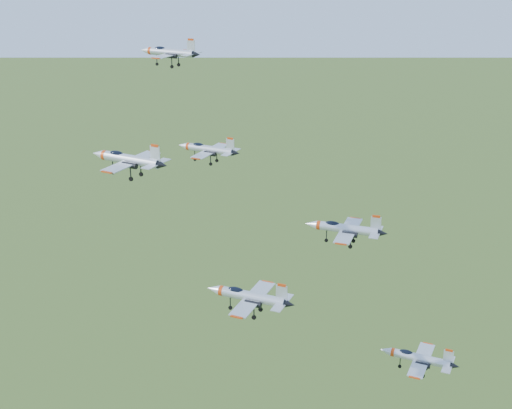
# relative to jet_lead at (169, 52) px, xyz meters

# --- Properties ---
(jet_lead) EXTENTS (11.92, 10.03, 3.20)m
(jet_lead) POSITION_rel_jet_lead_xyz_m (0.00, 0.00, 0.00)
(jet_lead) COLOR silver
(jet_left_high) EXTENTS (11.10, 9.34, 2.98)m
(jet_left_high) POSITION_rel_jet_lead_xyz_m (10.38, -11.59, -13.05)
(jet_left_high) COLOR silver
(jet_right_high) EXTENTS (12.53, 10.59, 3.38)m
(jet_right_high) POSITION_rel_jet_lead_xyz_m (4.80, -29.08, -9.92)
(jet_right_high) COLOR silver
(jet_left_low) EXTENTS (13.61, 11.26, 3.64)m
(jet_left_low) POSITION_rel_jet_lead_xyz_m (32.26, -8.63, -25.54)
(jet_left_low) COLOR silver
(jet_right_low) EXTENTS (13.95, 11.65, 3.73)m
(jet_right_low) POSITION_rel_jet_lead_xyz_m (20.89, -25.67, -30.52)
(jet_right_low) COLOR silver
(jet_trail) EXTENTS (12.18, 10.19, 3.26)m
(jet_trail) POSITION_rel_jet_lead_xyz_m (45.51, -18.46, -41.47)
(jet_trail) COLOR silver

